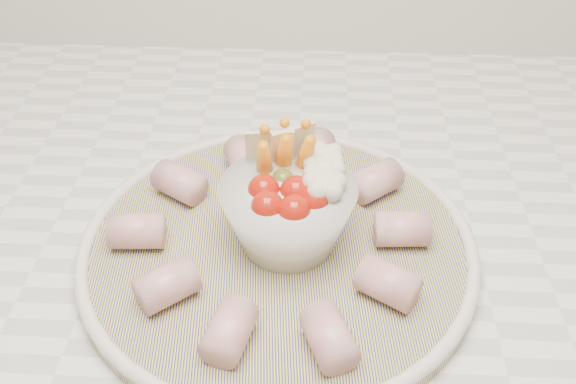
{
  "coord_description": "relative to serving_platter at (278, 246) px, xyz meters",
  "views": [
    {
      "loc": [
        -0.09,
        0.93,
        1.33
      ],
      "look_at": [
        -0.12,
        1.35,
        0.99
      ],
      "focal_mm": 40.0,
      "sensor_mm": 36.0,
      "label": 1
    }
  ],
  "objects": [
    {
      "name": "cured_meat_rolls",
      "position": [
        -0.0,
        0.0,
        0.02
      ],
      "size": [
        0.28,
        0.29,
        0.03
      ],
      "color": "#AF505F",
      "rests_on": "serving_platter"
    },
    {
      "name": "veggie_bowl",
      "position": [
        0.01,
        0.0,
        0.04
      ],
      "size": [
        0.12,
        0.12,
        0.1
      ],
      "color": "silver",
      "rests_on": "serving_platter"
    },
    {
      "name": "serving_platter",
      "position": [
        0.0,
        0.0,
        0.0
      ],
      "size": [
        0.38,
        0.38,
        0.02
      ],
      "color": "navy",
      "rests_on": "kitchen_counter"
    }
  ]
}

